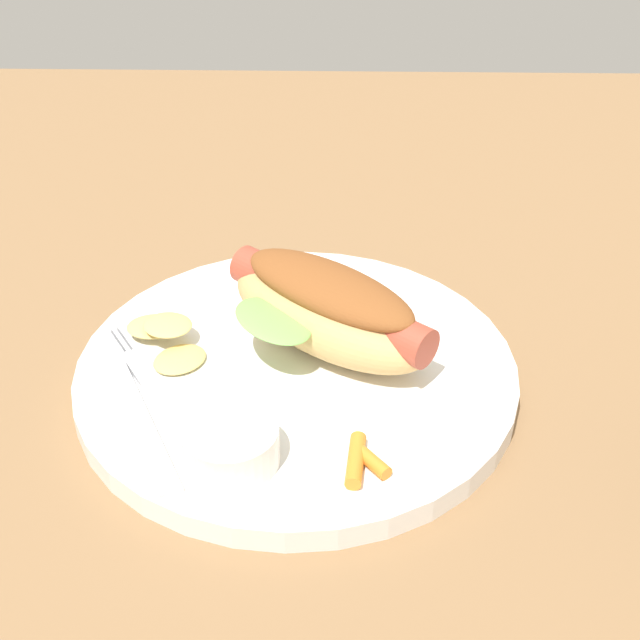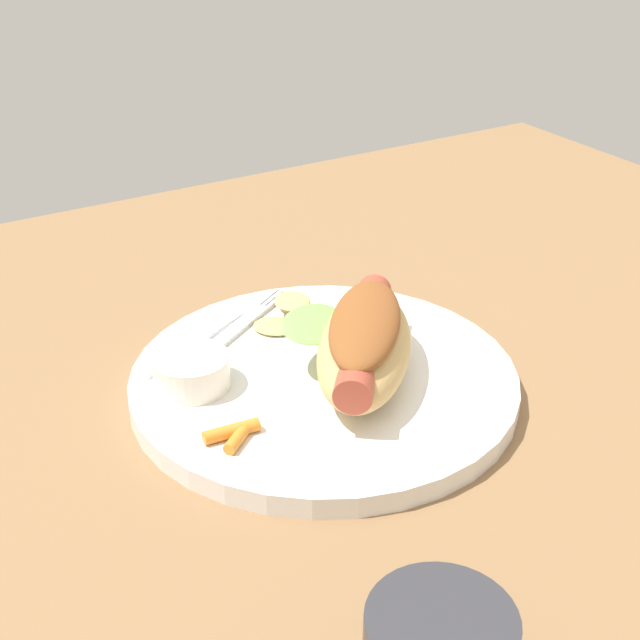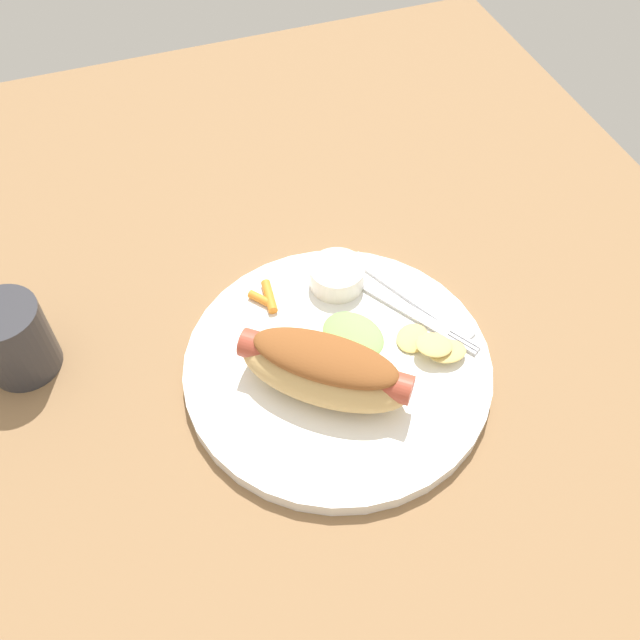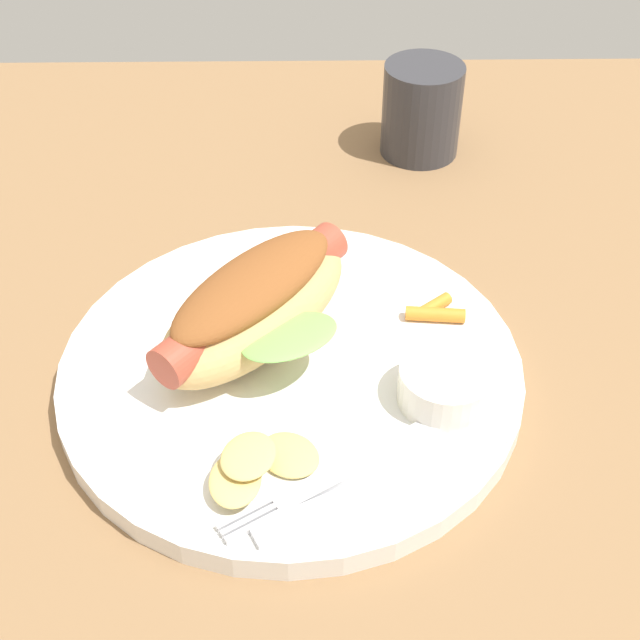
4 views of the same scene
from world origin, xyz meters
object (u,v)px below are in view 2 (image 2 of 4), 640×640
fork (235,330)px  sauce_ramekin (192,371)px  knife (207,332)px  chips_pile (288,309)px  carrot_garnish (234,434)px  plate (325,383)px  hot_dog (364,342)px

fork → sauce_ramekin: bearing=-169.8°
knife → chips_pile: size_ratio=2.38×
knife → carrot_garnish: bearing=-133.3°
sauce_ramekin → carrot_garnish: (-0.27, -7.32, -0.77)cm
plate → sauce_ramekin: sauce_ramekin is taller
plate → hot_dog: bearing=-38.4°
hot_dog → knife: (-7.19, 11.54, -2.80)cm
knife → sauce_ramekin: bearing=-148.3°
sauce_ramekin → knife: (3.97, 6.28, -1.04)cm
plate → carrot_garnish: 10.06cm
plate → carrot_garnish: size_ratio=7.33×
plate → sauce_ramekin: bearing=158.6°
hot_dog → knife: bearing=71.0°
plate → knife: (-4.99, 9.79, 0.98)cm
chips_pile → carrot_garnish: 16.81cm
fork → knife: bearing=125.2°
sauce_ramekin → carrot_garnish: 7.37cm
hot_dog → chips_pile: bearing=41.0°
sauce_ramekin → knife: size_ratio=0.36×
chips_pile → carrot_garnish: size_ratio=1.64×
hot_dog → fork: hot_dog is taller
fork → knife: same height
plate → carrot_garnish: bearing=-157.6°
knife → chips_pile: 6.93cm
sauce_ramekin → fork: 8.15cm
knife → carrot_garnish: (-4.24, -13.60, 0.27)cm
chips_pile → fork: bearing=178.8°
fork → carrot_garnish: (-6.27, -12.74, 0.25)cm
hot_dog → sauce_ramekin: (-11.16, 5.26, -1.76)cm
plate → knife: bearing=117.0°
knife → carrot_garnish: size_ratio=3.90×
hot_dog → chips_pile: hot_dog is taller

